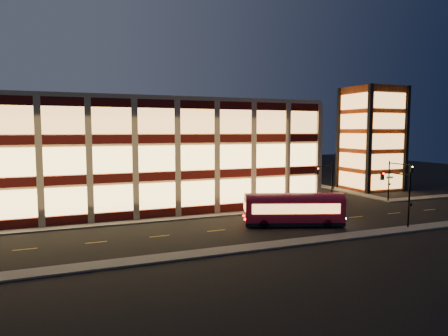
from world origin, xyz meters
name	(u,v)px	position (x,y,z in m)	size (l,w,h in m)	color
ground	(165,222)	(0.00, 0.00, 0.00)	(200.00, 200.00, 0.00)	black
sidewalk_office_south	(138,221)	(-3.00, 1.00, 0.07)	(54.00, 2.00, 0.15)	#514F4C
sidewalk_office_east	(272,190)	(23.00, 17.00, 0.07)	(2.00, 30.00, 0.15)	#514F4C
sidewalk_tower_south	(420,198)	(40.00, 1.00, 0.07)	(14.00, 2.00, 0.15)	#514F4C
sidewalk_tower_west	(325,186)	(34.00, 17.00, 0.07)	(2.00, 30.00, 0.15)	#514F4C
sidewalk_near	(201,253)	(0.00, -13.00, 0.07)	(100.00, 2.00, 0.15)	#514F4C
office_building	(120,152)	(-2.91, 16.91, 7.25)	(50.45, 30.45, 14.50)	tan
stair_tower	(371,139)	(39.95, 11.95, 8.99)	(8.60, 8.60, 18.00)	#8C3814
traffic_signal_far	(327,178)	(22.21, 0.24, 4.11)	(3.79, 1.87, 6.00)	black
traffic_signal_right	(396,175)	(33.50, -0.62, 4.10)	(1.20, 4.37, 6.00)	black
traffic_signal_near	(399,188)	(23.50, -11.03, 4.13)	(0.32, 4.45, 6.00)	black
trolley_bus	(294,208)	(12.65, -7.06, 2.01)	(10.98, 6.12, 3.63)	maroon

